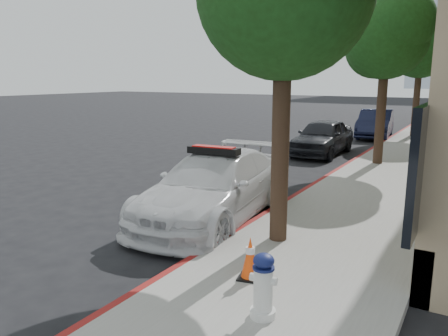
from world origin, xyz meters
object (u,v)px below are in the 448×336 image
at_px(parked_car_far, 375,123).
at_px(fire_hydrant, 263,286).
at_px(parked_car_mid, 322,137).
at_px(police_car, 214,186).
at_px(traffic_cone, 250,258).

relative_size(parked_car_far, fire_hydrant, 5.25).
distance_m(parked_car_mid, fire_hydrant, 12.35).
xyz_separation_m(police_car, parked_car_far, (0.10, 14.76, -0.01)).
distance_m(parked_car_mid, parked_car_far, 6.07).
bearing_deg(fire_hydrant, parked_car_far, 93.50).
height_order(fire_hydrant, traffic_cone, fire_hydrant).
relative_size(parked_car_mid, fire_hydrant, 5.03).
distance_m(parked_car_mid, traffic_cone, 11.41).
distance_m(fire_hydrant, traffic_cone, 1.02).
bearing_deg(fire_hydrant, police_car, 125.39).
xyz_separation_m(parked_car_mid, parked_car_far, (0.67, 6.03, 0.01)).
distance_m(parked_car_far, fire_hydrant, 18.13).
bearing_deg(fire_hydrant, parked_car_mid, 100.61).
bearing_deg(parked_car_mid, police_car, -86.69).
xyz_separation_m(parked_car_far, traffic_cone, (1.99, -17.13, -0.23)).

